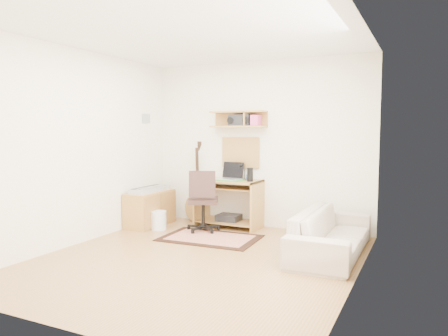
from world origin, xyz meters
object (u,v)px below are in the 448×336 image
at_px(desk, 229,203).
at_px(printer, 306,230).
at_px(cabinet, 150,208).
at_px(task_chair, 203,200).
at_px(sofa, 332,225).

height_order(desk, printer, desk).
xyz_separation_m(desk, cabinet, (-1.19, -0.44, -0.10)).
xyz_separation_m(desk, printer, (1.25, -0.03, -0.29)).
height_order(cabinet, printer, cabinet).
height_order(task_chair, cabinet, task_chair).
bearing_deg(desk, printer, -1.43).
distance_m(desk, printer, 1.28).
relative_size(cabinet, printer, 2.26).
bearing_deg(task_chair, printer, -8.62).
distance_m(task_chair, sofa, 2.02).
distance_m(cabinet, printer, 2.48).
bearing_deg(task_chair, sofa, -34.59).
xyz_separation_m(task_chair, sofa, (1.99, -0.36, -0.11)).
relative_size(desk, sofa, 0.54).
bearing_deg(sofa, printer, 34.12).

